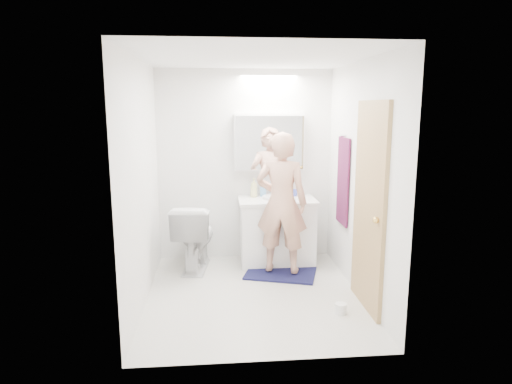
{
  "coord_description": "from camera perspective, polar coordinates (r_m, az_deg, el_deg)",
  "views": [
    {
      "loc": [
        -0.37,
        -4.38,
        1.94
      ],
      "look_at": [
        0.05,
        0.25,
        1.05
      ],
      "focal_mm": 31.34,
      "sensor_mm": 36.0,
      "label": 1
    }
  ],
  "objects": [
    {
      "name": "faucet",
      "position": [
        5.71,
        2.42,
        0.34
      ],
      "size": [
        0.02,
        0.02,
        0.16
      ],
      "primitive_type": "cylinder",
      "color": "silver",
      "rests_on": "countertop"
    },
    {
      "name": "wall_front",
      "position": [
        3.24,
        1.51,
        -2.4
      ],
      "size": [
        2.5,
        0.0,
        2.5
      ],
      "primitive_type": "plane",
      "rotation": [
        -1.57,
        0.0,
        0.0
      ],
      "color": "white",
      "rests_on": "floor"
    },
    {
      "name": "toilet_paper_roll",
      "position": [
        4.47,
        10.78,
        -14.4
      ],
      "size": [
        0.11,
        0.11,
        0.1
      ],
      "primitive_type": "cylinder",
      "color": "white",
      "rests_on": "floor"
    },
    {
      "name": "countertop",
      "position": [
        5.52,
        2.71,
        -1.09
      ],
      "size": [
        0.95,
        0.58,
        0.04
      ],
      "primitive_type": "cube",
      "color": "white",
      "rests_on": "vanity_cabinet"
    },
    {
      "name": "toothbrush_cup",
      "position": [
        5.7,
        4.96,
        -0.11
      ],
      "size": [
        0.11,
        0.11,
        0.08
      ],
      "primitive_type": "imported",
      "rotation": [
        0.0,
        0.0,
        -0.28
      ],
      "color": "#4659D3",
      "rests_on": "countertop"
    },
    {
      "name": "ceiling",
      "position": [
        4.42,
        -0.37,
        16.8
      ],
      "size": [
        2.5,
        2.5,
        0.0
      ],
      "primitive_type": "plane",
      "rotation": [
        3.14,
        0.0,
        0.0
      ],
      "color": "white",
      "rests_on": "floor"
    },
    {
      "name": "towel",
      "position": [
        5.21,
        11.03,
        1.35
      ],
      "size": [
        0.02,
        0.42,
        1.0
      ],
      "primitive_type": "cube",
      "color": "#121138",
      "rests_on": "wall_right"
    },
    {
      "name": "wall_right",
      "position": [
        4.68,
        13.19,
        1.45
      ],
      "size": [
        0.0,
        2.5,
        2.5
      ],
      "primitive_type": "plane",
      "rotation": [
        1.57,
        0.0,
        -1.57
      ],
      "color": "white",
      "rests_on": "floor"
    },
    {
      "name": "door_knob",
      "position": [
        4.11,
        15.07,
        -3.49
      ],
      "size": [
        0.06,
        0.06,
        0.06
      ],
      "primitive_type": "sphere",
      "color": "gold",
      "rests_on": "door"
    },
    {
      "name": "door",
      "position": [
        4.39,
        14.26,
        -1.89
      ],
      "size": [
        0.04,
        0.8,
        2.0
      ],
      "primitive_type": "cube",
      "color": "tan",
      "rests_on": "wall_right"
    },
    {
      "name": "medicine_cabinet",
      "position": [
        5.61,
        1.7,
        6.34
      ],
      "size": [
        0.88,
        0.14,
        0.7
      ],
      "primitive_type": "cube",
      "color": "white",
      "rests_on": "wall_back"
    },
    {
      "name": "wall_left",
      "position": [
        4.5,
        -14.44,
        1.03
      ],
      "size": [
        0.0,
        2.5,
        2.5
      ],
      "primitive_type": "plane",
      "rotation": [
        1.57,
        0.0,
        1.57
      ],
      "color": "white",
      "rests_on": "floor"
    },
    {
      "name": "soap_bottle_a",
      "position": [
        5.61,
        -0.28,
        0.56
      ],
      "size": [
        0.13,
        0.13,
        0.24
      ],
      "primitive_type": "imported",
      "rotation": [
        0.0,
        0.0,
        0.5
      ],
      "color": "#D4D289",
      "rests_on": "countertop"
    },
    {
      "name": "wall_back",
      "position": [
        5.69,
        -1.41,
        3.37
      ],
      "size": [
        2.5,
        0.0,
        2.5
      ],
      "primitive_type": "plane",
      "rotation": [
        1.57,
        0.0,
        0.0
      ],
      "color": "white",
      "rests_on": "floor"
    },
    {
      "name": "floor",
      "position": [
        4.81,
        -0.33,
        -12.97
      ],
      "size": [
        2.5,
        2.5,
        0.0
      ],
      "primitive_type": "plane",
      "color": "silver",
      "rests_on": "ground"
    },
    {
      "name": "bath_rug",
      "position": [
        5.35,
        3.17,
        -10.29
      ],
      "size": [
        0.93,
        0.76,
        0.02
      ],
      "primitive_type": "cube",
      "rotation": [
        0.0,
        0.0,
        -0.3
      ],
      "color": "#151942",
      "rests_on": "floor"
    },
    {
      "name": "sink_basin",
      "position": [
        5.54,
        2.67,
        -0.68
      ],
      "size": [
        0.36,
        0.36,
        0.03
      ],
      "primitive_type": "cylinder",
      "color": "silver",
      "rests_on": "countertop"
    },
    {
      "name": "mirror_panel",
      "position": [
        5.54,
        1.79,
        6.28
      ],
      "size": [
        0.84,
        0.01,
        0.66
      ],
      "primitive_type": "cube",
      "color": "silver",
      "rests_on": "medicine_cabinet"
    },
    {
      "name": "towel_hook",
      "position": [
        5.15,
        11.11,
        7.07
      ],
      "size": [
        0.07,
        0.02,
        0.02
      ],
      "primitive_type": "cylinder",
      "rotation": [
        0.0,
        1.57,
        0.0
      ],
      "color": "silver",
      "rests_on": "wall_right"
    },
    {
      "name": "toilet",
      "position": [
        5.46,
        -7.85,
        -5.59
      ],
      "size": [
        0.55,
        0.85,
        0.81
      ],
      "primitive_type": "imported",
      "rotation": [
        0.0,
        0.0,
        3.01
      ],
      "color": "white",
      "rests_on": "floor"
    },
    {
      "name": "vanity_cabinet",
      "position": [
        5.62,
        2.67,
        -5.19
      ],
      "size": [
        0.9,
        0.55,
        0.78
      ],
      "primitive_type": "cube",
      "color": "white",
      "rests_on": "floor"
    },
    {
      "name": "soap_bottle_b",
      "position": [
        5.65,
        0.91,
        0.3
      ],
      "size": [
        0.08,
        0.09,
        0.17
      ],
      "primitive_type": "imported",
      "rotation": [
        0.0,
        0.0,
        -0.09
      ],
      "color": "#5C95C6",
      "rests_on": "countertop"
    },
    {
      "name": "person",
      "position": [
        5.11,
        3.27,
        -1.4
      ],
      "size": [
        0.68,
        0.54,
        1.62
      ],
      "primitive_type": "imported",
      "rotation": [
        0.0,
        0.0,
        2.84
      ],
      "color": "tan",
      "rests_on": "bath_rug"
    }
  ]
}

